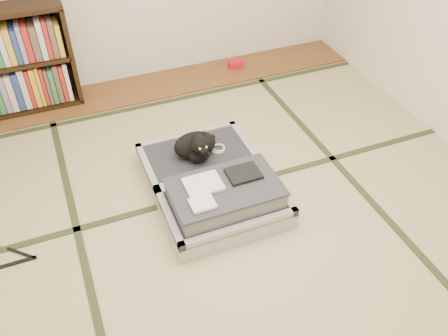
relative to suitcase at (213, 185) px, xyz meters
name	(u,v)px	position (x,y,z in m)	size (l,w,h in m)	color
floor	(237,229)	(0.03, -0.35, -0.11)	(4.50, 4.50, 0.00)	tan
wood_strip	(155,86)	(0.03, 1.65, -0.10)	(4.00, 0.50, 0.02)	brown
red_item	(236,64)	(0.90, 1.68, -0.06)	(0.15, 0.09, 0.07)	red
room_shell	(242,21)	(0.03, -0.35, 1.35)	(4.50, 4.50, 4.50)	white
tatami_borders	(211,183)	(0.03, 0.15, -0.11)	(4.00, 4.50, 0.01)	#2D381E
suitcase	(213,185)	(0.00, 0.00, 0.00)	(0.82, 1.10, 0.32)	#AAAAAF
cat	(196,146)	(-0.02, 0.29, 0.15)	(0.37, 0.37, 0.30)	black
cable_coil	(218,148)	(0.16, 0.32, 0.06)	(0.11, 0.11, 0.03)	white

